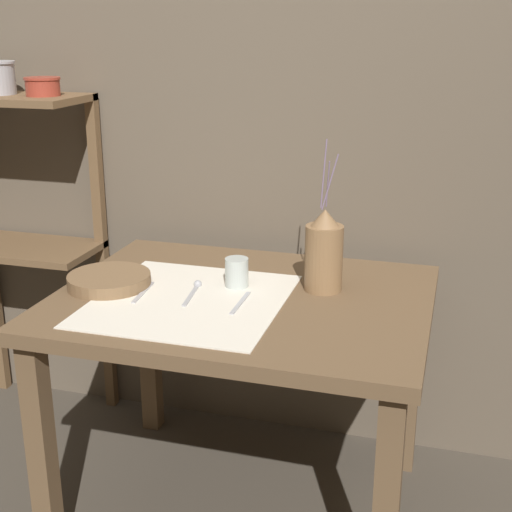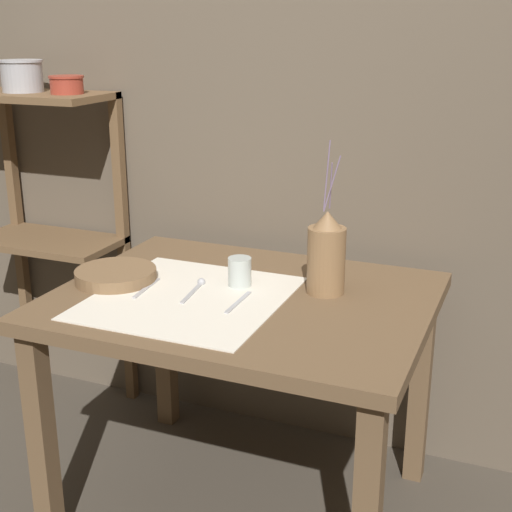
# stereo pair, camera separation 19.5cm
# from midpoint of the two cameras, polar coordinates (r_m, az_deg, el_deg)

# --- Properties ---
(ground_plane) EXTENTS (12.00, 12.00, 0.00)m
(ground_plane) POSITION_cam_midpoint_polar(r_m,az_deg,el_deg) (2.35, 1.56, -19.33)
(ground_plane) COLOR #473F35
(stone_wall_back) EXTENTS (7.00, 0.06, 2.40)m
(stone_wall_back) POSITION_cam_midpoint_polar(r_m,az_deg,el_deg) (2.37, 6.38, 12.43)
(stone_wall_back) COLOR brown
(stone_wall_back) RESTS_ON ground_plane
(wooden_table) EXTENTS (1.04, 0.82, 0.70)m
(wooden_table) POSITION_cam_midpoint_polar(r_m,az_deg,el_deg) (2.04, 1.70, -5.70)
(wooden_table) COLOR brown
(wooden_table) RESTS_ON ground_plane
(wooden_shelf_unit) EXTENTS (0.53, 0.29, 1.20)m
(wooden_shelf_unit) POSITION_cam_midpoint_polar(r_m,az_deg,el_deg) (2.71, -14.18, 4.73)
(wooden_shelf_unit) COLOR brown
(wooden_shelf_unit) RESTS_ON ground_plane
(linen_cloth) EXTENTS (0.51, 0.55, 0.00)m
(linen_cloth) POSITION_cam_midpoint_polar(r_m,az_deg,el_deg) (1.98, -2.57, -3.39)
(linen_cloth) COLOR silver
(linen_cloth) RESTS_ON wooden_table
(pitcher_with_flowers) EXTENTS (0.11, 0.11, 0.43)m
(pitcher_with_flowers) POSITION_cam_midpoint_polar(r_m,az_deg,el_deg) (2.01, 8.43, 0.01)
(pitcher_with_flowers) COLOR olive
(pitcher_with_flowers) RESTS_ON wooden_table
(wooden_bowl) EXTENTS (0.24, 0.24, 0.04)m
(wooden_bowl) POSITION_cam_midpoint_polar(r_m,az_deg,el_deg) (2.12, -8.60, -1.58)
(wooden_bowl) COLOR brown
(wooden_bowl) RESTS_ON wooden_table
(glass_tumbler_near) EXTENTS (0.07, 0.07, 0.08)m
(glass_tumbler_near) POSITION_cam_midpoint_polar(r_m,az_deg,el_deg) (2.05, 1.41, -1.31)
(glass_tumbler_near) COLOR #B7C1BC
(glass_tumbler_near) RESTS_ON wooden_table
(fork_inner) EXTENTS (0.03, 0.16, 0.00)m
(fork_inner) POSITION_cam_midpoint_polar(r_m,az_deg,el_deg) (2.05, -6.09, -2.61)
(fork_inner) COLOR #A8A8AD
(fork_inner) RESTS_ON wooden_table
(spoon_outer) EXTENTS (0.04, 0.17, 0.02)m
(spoon_outer) POSITION_cam_midpoint_polar(r_m,az_deg,el_deg) (2.05, -1.95, -2.45)
(spoon_outer) COLOR #A8A8AD
(spoon_outer) RESTS_ON wooden_table
(fork_outer) EXTENTS (0.01, 0.16, 0.00)m
(fork_outer) POSITION_cam_midpoint_polar(r_m,az_deg,el_deg) (1.94, 1.45, -3.77)
(fork_outer) COLOR #A8A8AD
(fork_outer) RESTS_ON wooden_table
(metal_pot_large) EXTENTS (0.15, 0.15, 0.11)m
(metal_pot_large) POSITION_cam_midpoint_polar(r_m,az_deg,el_deg) (2.64, -16.19, 13.74)
(metal_pot_large) COLOR #A8A8AD
(metal_pot_large) RESTS_ON wooden_shelf_unit
(metal_pot_small) EXTENTS (0.12, 0.12, 0.06)m
(metal_pot_small) POSITION_cam_midpoint_polar(r_m,az_deg,el_deg) (2.53, -12.75, 13.29)
(metal_pot_small) COLOR #9E3828
(metal_pot_small) RESTS_ON wooden_shelf_unit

